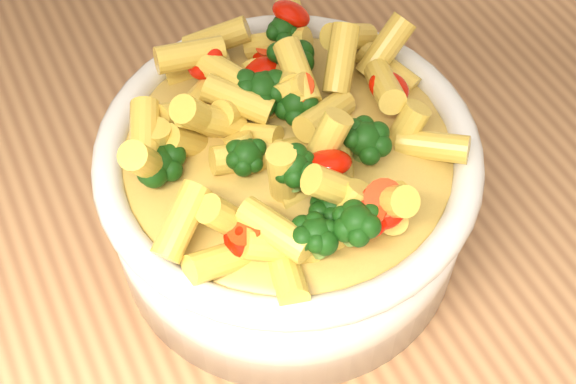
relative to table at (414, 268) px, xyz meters
name	(u,v)px	position (x,y,z in m)	size (l,w,h in m)	color
table	(414,268)	(0.00, 0.00, 0.00)	(1.20, 0.80, 0.90)	#A97548
serving_bowl	(288,191)	(-0.10, 0.01, 0.15)	(0.22, 0.22, 0.10)	silver
pasta_salad	(288,128)	(-0.10, 0.01, 0.21)	(0.17, 0.17, 0.04)	#FBCF4F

